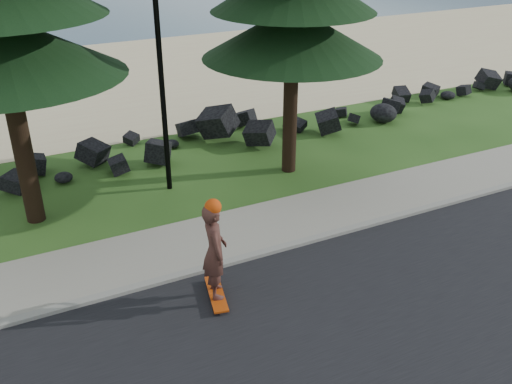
% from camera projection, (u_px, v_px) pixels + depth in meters
% --- Properties ---
extents(ground, '(160.00, 160.00, 0.00)m').
position_uv_depth(ground, '(215.00, 244.00, 13.03)').
color(ground, '#244816').
rests_on(ground, ground).
extents(road, '(160.00, 7.00, 0.02)m').
position_uv_depth(road, '(319.00, 374.00, 9.43)').
color(road, black).
rests_on(road, ground).
extents(kerb, '(160.00, 0.20, 0.10)m').
position_uv_depth(kerb, '(231.00, 262.00, 12.29)').
color(kerb, gray).
rests_on(kerb, ground).
extents(sidewalk, '(160.00, 2.00, 0.08)m').
position_uv_depth(sidewalk, '(211.00, 238.00, 13.17)').
color(sidewalk, gray).
rests_on(sidewalk, ground).
extents(beach_sand, '(160.00, 15.00, 0.01)m').
position_uv_depth(beach_sand, '(86.00, 83.00, 24.62)').
color(beach_sand, beige).
rests_on(beach_sand, ground).
extents(seawall_boulders, '(60.00, 2.40, 1.10)m').
position_uv_depth(seawall_boulders, '(145.00, 157.00, 17.50)').
color(seawall_boulders, black).
rests_on(seawall_boulders, ground).
extents(lamp_post, '(0.25, 0.14, 8.14)m').
position_uv_depth(lamp_post, '(158.00, 35.00, 13.71)').
color(lamp_post, black).
rests_on(lamp_post, ground).
extents(skateboarder, '(0.61, 1.21, 2.19)m').
position_uv_depth(skateboarder, '(215.00, 251.00, 10.74)').
color(skateboarder, '#C0410B').
rests_on(skateboarder, ground).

